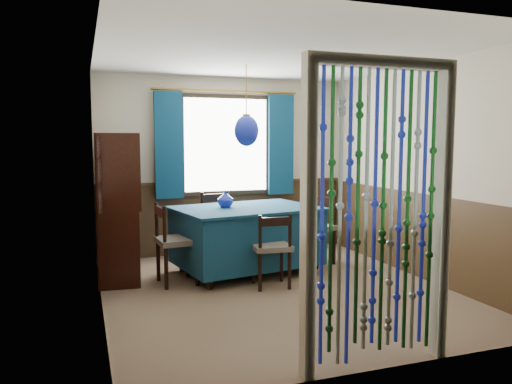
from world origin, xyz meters
name	(u,v)px	position (x,y,z in m)	size (l,w,h in m)	color
floor	(276,290)	(0.00, 0.00, 0.00)	(4.00, 4.00, 0.00)	brown
ceiling	(277,54)	(0.00, 0.00, 2.50)	(4.00, 4.00, 0.00)	silver
wall_back	(225,166)	(0.00, 2.00, 1.25)	(3.60, 3.60, 0.00)	beige
wall_front	(384,194)	(0.00, -2.00, 1.25)	(3.60, 3.60, 0.00)	beige
wall_left	(98,179)	(-1.80, 0.00, 1.25)	(4.00, 4.00, 0.00)	beige
wall_right	(418,171)	(1.80, 0.00, 1.25)	(4.00, 4.00, 0.00)	beige
wainscot_back	(226,218)	(0.00, 1.99, 0.50)	(3.60, 3.60, 0.00)	#402C18
wainscot_front	(380,300)	(0.00, -1.99, 0.50)	(3.60, 3.60, 0.00)	#402C18
wainscot_left	(103,257)	(-1.79, 0.00, 0.50)	(4.00, 4.00, 0.00)	#402C18
wainscot_right	(415,234)	(1.79, 0.00, 0.50)	(4.00, 4.00, 0.00)	#402C18
window	(226,145)	(0.00, 1.95, 1.55)	(1.32, 0.12, 1.42)	black
doorway	(379,221)	(0.00, -1.94, 1.05)	(1.16, 0.12, 2.18)	silver
dining_table	(247,235)	(-0.07, 0.79, 0.46)	(1.85, 1.43, 0.81)	navy
chair_near	(272,248)	(0.00, 0.11, 0.44)	(0.45, 0.43, 0.83)	black
chair_far	(220,225)	(-0.22, 1.47, 0.49)	(0.54, 0.52, 0.93)	black
chair_left	(174,241)	(-0.99, 0.60, 0.48)	(0.47, 0.49, 0.91)	black
chair_right	(316,228)	(0.93, 0.91, 0.48)	(0.57, 0.58, 0.90)	black
sideboard	(118,226)	(-1.56, 1.20, 0.59)	(0.55, 1.33, 1.69)	black
pendant_lamp	(246,131)	(-0.07, 0.79, 1.73)	(0.30, 0.30, 0.96)	olive
vase_table	(225,200)	(-0.31, 0.88, 0.90)	(0.18, 0.18, 0.18)	#17259E
bowl_shelf	(123,178)	(-1.50, 1.02, 1.18)	(0.21, 0.21, 0.05)	beige
vase_sideboard	(121,194)	(-1.50, 1.53, 0.95)	(0.20, 0.20, 0.21)	beige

